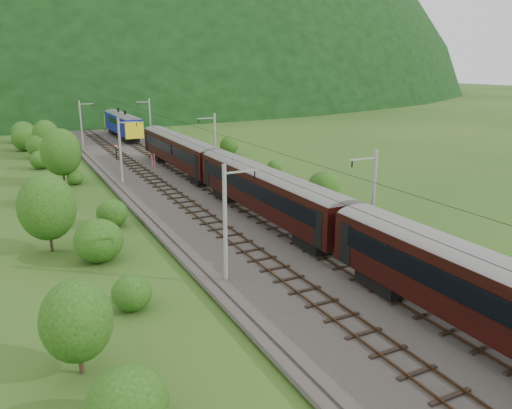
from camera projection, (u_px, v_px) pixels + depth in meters
name	position (u px, v px, depth m)	size (l,w,h in m)	color
ground	(303.00, 267.00, 36.84)	(600.00, 600.00, 0.00)	#234916
railbed	(245.00, 227.00, 45.39)	(14.00, 220.00, 0.30)	#38332D
track_left	(220.00, 229.00, 44.29)	(2.40, 220.00, 0.27)	#513822
track_right	(268.00, 221.00, 46.37)	(2.40, 220.00, 0.27)	#513822
catenary_left	(121.00, 149.00, 60.44)	(2.54, 192.28, 8.00)	gray
catenary_right	(214.00, 142.00, 65.75)	(2.54, 192.28, 8.00)	gray
overhead_wires	(244.00, 152.00, 43.50)	(4.83, 198.00, 0.03)	black
mountain_main	(38.00, 93.00, 260.14)	(504.00, 360.00, 244.00)	black
train	(352.00, 222.00, 34.73)	(3.28, 157.69, 5.73)	black
hazard_post_near	(152.00, 160.00, 71.74)	(0.17, 0.17, 1.62)	red
hazard_post_far	(155.00, 160.00, 71.64)	(0.18, 0.18, 1.71)	red
signal	(116.00, 151.00, 75.99)	(0.25, 0.25, 2.27)	black
vegetation_left	(65.00, 191.00, 48.93)	(12.82, 144.57, 6.95)	#154312
vegetation_right	(319.00, 187.00, 55.09)	(7.82, 104.51, 3.21)	#154312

